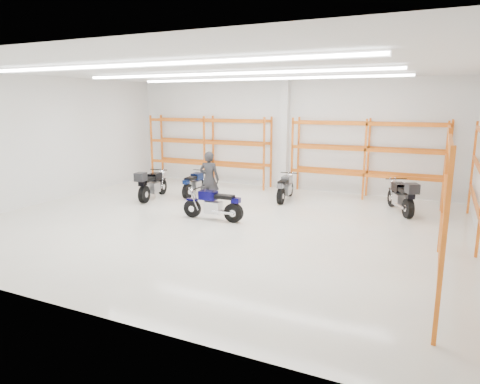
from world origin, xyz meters
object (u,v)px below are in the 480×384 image
at_px(motorcycle_back_a, 151,185).
at_px(motorcycle_back_c, 285,188).
at_px(motorcycle_main, 215,205).
at_px(motorcycle_back_b, 194,184).
at_px(motorcycle_back_d, 402,197).
at_px(standing_man, 209,179).
at_px(structural_column, 284,135).

distance_m(motorcycle_back_a, motorcycle_back_c, 5.00).
bearing_deg(motorcycle_main, motorcycle_back_c, 73.34).
bearing_deg(motorcycle_back_a, motorcycle_back_b, 49.00).
height_order(motorcycle_main, motorcycle_back_d, motorcycle_back_d).
distance_m(motorcycle_back_c, motorcycle_back_d, 4.09).
xyz_separation_m(motorcycle_main, standing_man, (-1.03, 1.46, 0.50)).
distance_m(motorcycle_main, structural_column, 5.88).
relative_size(motorcycle_main, motorcycle_back_c, 1.02).
height_order(motorcycle_back_a, motorcycle_back_b, motorcycle_back_a).
xyz_separation_m(motorcycle_back_b, standing_man, (1.41, -1.32, 0.53)).
relative_size(motorcycle_back_a, structural_column, 0.49).
distance_m(motorcycle_back_a, standing_man, 2.56).
relative_size(motorcycle_back_a, standing_man, 1.14).
bearing_deg(motorcycle_back_b, motorcycle_back_d, 4.11).
relative_size(motorcycle_main, motorcycle_back_b, 1.05).
height_order(motorcycle_back_b, standing_man, standing_man).
bearing_deg(motorcycle_back_b, standing_man, -43.03).
bearing_deg(motorcycle_back_c, motorcycle_back_d, -2.17).
xyz_separation_m(motorcycle_back_b, motorcycle_back_c, (3.48, 0.70, 0.01)).
relative_size(motorcycle_main, motorcycle_back_d, 0.96).
height_order(motorcycle_back_d, standing_man, standing_man).
height_order(motorcycle_main, motorcycle_back_b, motorcycle_main).
bearing_deg(motorcycle_back_a, motorcycle_back_c, 23.32).
height_order(motorcycle_main, motorcycle_back_a, motorcycle_back_a).
height_order(motorcycle_back_a, structural_column, structural_column).
distance_m(motorcycle_main, motorcycle_back_d, 6.11).
distance_m(motorcycle_back_c, standing_man, 2.93).
relative_size(motorcycle_back_d, structural_column, 0.47).
bearing_deg(motorcycle_back_a, standing_man, -0.86).
bearing_deg(standing_man, motorcycle_back_a, -10.53).
bearing_deg(structural_column, motorcycle_back_d, -24.88).
distance_m(motorcycle_back_b, motorcycle_back_d, 7.59).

